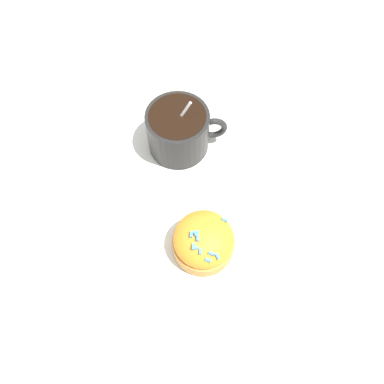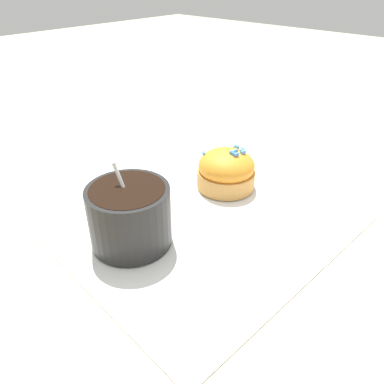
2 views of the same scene
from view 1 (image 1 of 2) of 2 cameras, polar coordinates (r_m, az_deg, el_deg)
name	(u,v)px [view 1 (image 1 of 2)]	position (r m, az deg, el deg)	size (l,w,h in m)	color
ground_plane	(183,195)	(0.53, -1.35, -0.44)	(3.00, 3.00, 0.00)	#C6B793
paper_napkin	(183,194)	(0.53, -1.36, -0.36)	(0.34, 0.35, 0.00)	white
coffee_cup	(179,130)	(0.54, -2.01, 9.48)	(0.09, 0.12, 0.09)	black
frosted_pastry	(204,241)	(0.48, 1.77, -7.46)	(0.08, 0.08, 0.06)	#D19347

